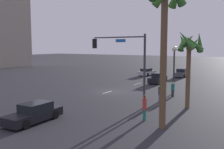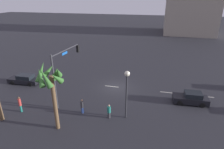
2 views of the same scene
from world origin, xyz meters
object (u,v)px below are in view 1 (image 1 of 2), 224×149
object	(u,v)px
palm_tree_1	(165,21)
pedestrian_0	(173,89)
pedestrian_2	(160,93)
streetlamp	(174,60)
car_1	(34,113)
car_2	(182,73)
car_0	(158,78)
pedestrian_1	(144,107)
palm_tree_0	(190,49)
car_3	(147,72)
traffic_signal	(125,57)

from	to	relation	value
palm_tree_1	pedestrian_0	bearing A→B (deg)	-164.61
palm_tree_1	pedestrian_2	bearing A→B (deg)	-157.54
streetlamp	pedestrian_2	bearing A→B (deg)	3.26
car_1	car_2	bearing A→B (deg)	178.42
car_0	car_2	bearing A→B (deg)	175.80
pedestrian_0	palm_tree_1	bearing A→B (deg)	15.39
car_2	pedestrian_1	xyz separation A→B (m)	(28.57, 5.82, 0.38)
streetlamp	pedestrian_0	size ratio (longest dim) A/B	3.32
car_2	palm_tree_1	distance (m)	31.21
streetlamp	palm_tree_0	world-z (taller)	palm_tree_0
car_3	palm_tree_1	world-z (taller)	palm_tree_1
palm_tree_1	palm_tree_0	bearing A→B (deg)	-179.15
palm_tree_0	pedestrian_1	bearing A→B (deg)	-17.85
car_0	car_2	xyz separation A→B (m)	(-9.53, 0.70, -0.02)
car_0	traffic_signal	distance (m)	15.93
car_1	streetlamp	bearing A→B (deg)	162.93
car_2	palm_tree_0	xyz separation A→B (m)	(23.20, 7.54, 4.57)
palm_tree_1	car_0	bearing A→B (deg)	-157.41
car_2	traffic_signal	world-z (taller)	traffic_signal
car_1	palm_tree_0	world-z (taller)	palm_tree_0
streetlamp	pedestrian_2	size ratio (longest dim) A/B	3.15
car_1	pedestrian_0	bearing A→B (deg)	159.27
streetlamp	pedestrian_2	world-z (taller)	streetlamp
pedestrian_0	pedestrian_1	bearing A→B (deg)	6.91
traffic_signal	palm_tree_1	world-z (taller)	palm_tree_1
car_2	pedestrian_0	bearing A→B (deg)	13.94
car_0	pedestrian_2	size ratio (longest dim) A/B	2.42
car_2	palm_tree_0	world-z (taller)	palm_tree_0
car_1	palm_tree_0	xyz separation A→B (m)	(-9.88, 8.46, 4.61)
traffic_signal	car_0	bearing A→B (deg)	-169.56
car_0	pedestrian_0	distance (m)	10.44
streetlamp	palm_tree_1	size ratio (longest dim) A/B	0.55
car_1	car_3	xyz separation A→B (m)	(-31.89, -5.27, -0.02)
car_1	traffic_signal	size ratio (longest dim) A/B	0.72
pedestrian_1	pedestrian_0	bearing A→B (deg)	-173.09
pedestrian_2	car_0	bearing A→B (deg)	-157.32
pedestrian_0	traffic_signal	bearing A→B (deg)	-21.86
car_0	pedestrian_0	world-z (taller)	pedestrian_0
pedestrian_0	pedestrian_2	size ratio (longest dim) A/B	0.95
car_1	car_2	size ratio (longest dim) A/B	1.09
car_2	streetlamp	bearing A→B (deg)	13.71
streetlamp	palm_tree_1	xyz separation A→B (m)	(12.79, 3.55, 3.23)
traffic_signal	pedestrian_1	bearing A→B (deg)	44.10
car_1	pedestrian_0	distance (m)	15.58
car_0	car_3	size ratio (longest dim) A/B	0.98
car_0	streetlamp	world-z (taller)	streetlamp
pedestrian_0	palm_tree_1	size ratio (longest dim) A/B	0.17
streetlamp	pedestrian_2	xyz separation A→B (m)	(4.89, 0.28, -2.98)
traffic_signal	car_1	bearing A→B (deg)	-19.87
car_1	palm_tree_0	distance (m)	13.80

